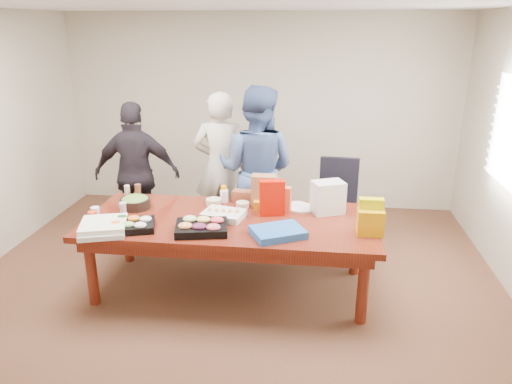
# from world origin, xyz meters

# --- Properties ---
(floor) EXTENTS (5.50, 5.00, 0.02)m
(floor) POSITION_xyz_m (0.00, 0.00, -0.01)
(floor) COLOR #47301E
(floor) RESTS_ON ground
(ceiling) EXTENTS (5.50, 5.00, 0.02)m
(ceiling) POSITION_xyz_m (0.00, 0.00, 2.71)
(ceiling) COLOR white
(ceiling) RESTS_ON wall_back
(wall_back) EXTENTS (5.50, 0.04, 2.70)m
(wall_back) POSITION_xyz_m (0.00, 2.50, 1.35)
(wall_back) COLOR beige
(wall_back) RESTS_ON floor
(wall_front) EXTENTS (5.50, 0.04, 2.70)m
(wall_front) POSITION_xyz_m (0.00, -2.50, 1.35)
(wall_front) COLOR beige
(wall_front) RESTS_ON floor
(conference_table) EXTENTS (2.80, 1.20, 0.75)m
(conference_table) POSITION_xyz_m (0.00, 0.00, 0.38)
(conference_table) COLOR #4C1C0F
(conference_table) RESTS_ON floor
(office_chair) EXTENTS (0.57, 0.57, 1.05)m
(office_chair) POSITION_xyz_m (1.07, 0.90, 0.53)
(office_chair) COLOR black
(office_chair) RESTS_ON floor
(person_center) EXTENTS (0.69, 0.47, 1.81)m
(person_center) POSITION_xyz_m (-0.33, 1.24, 0.91)
(person_center) COLOR beige
(person_center) RESTS_ON floor
(person_right) EXTENTS (1.04, 0.87, 1.91)m
(person_right) POSITION_xyz_m (0.13, 0.99, 0.96)
(person_right) COLOR #3D5582
(person_right) RESTS_ON floor
(person_left) EXTENTS (1.04, 0.52, 1.71)m
(person_left) POSITION_xyz_m (-1.29, 0.98, 0.85)
(person_left) COLOR black
(person_left) RESTS_ON floor
(veggie_tray) EXTENTS (0.49, 0.43, 0.06)m
(veggie_tray) POSITION_xyz_m (-0.86, -0.34, 0.78)
(veggie_tray) COLOR black
(veggie_tray) RESTS_ON conference_table
(fruit_tray) EXTENTS (0.53, 0.45, 0.07)m
(fruit_tray) POSITION_xyz_m (-0.21, -0.32, 0.79)
(fruit_tray) COLOR black
(fruit_tray) RESTS_ON conference_table
(sheet_cake) EXTENTS (0.44, 0.37, 0.07)m
(sheet_cake) POSITION_xyz_m (-0.07, 0.02, 0.78)
(sheet_cake) COLOR silver
(sheet_cake) RESTS_ON conference_table
(salad_bowl) EXTENTS (0.39, 0.39, 0.10)m
(salad_bowl) POSITION_xyz_m (-1.02, 0.18, 0.80)
(salad_bowl) COLOR black
(salad_bowl) RESTS_ON conference_table
(chip_bag_blue) EXTENTS (0.55, 0.50, 0.07)m
(chip_bag_blue) POSITION_xyz_m (0.49, -0.33, 0.78)
(chip_bag_blue) COLOR #255DAC
(chip_bag_blue) RESTS_ON conference_table
(chip_bag_red) EXTENTS (0.26, 0.14, 0.35)m
(chip_bag_red) POSITION_xyz_m (0.39, 0.16, 0.93)
(chip_bag_red) COLOR red
(chip_bag_red) RESTS_ON conference_table
(chip_bag_yellow) EXTENTS (0.22, 0.09, 0.32)m
(chip_bag_yellow) POSITION_xyz_m (1.30, -0.15, 0.91)
(chip_bag_yellow) COLOR #D0D200
(chip_bag_yellow) RESTS_ON conference_table
(chip_bag_orange) EXTENTS (0.18, 0.10, 0.26)m
(chip_bag_orange) POSITION_xyz_m (0.49, 0.28, 0.88)
(chip_bag_orange) COLOR #DF5C36
(chip_bag_orange) RESTS_ON conference_table
(mayo_jar) EXTENTS (0.09, 0.09, 0.13)m
(mayo_jar) POSITION_xyz_m (-0.15, 0.47, 0.82)
(mayo_jar) COLOR white
(mayo_jar) RESTS_ON conference_table
(mustard_bottle) EXTENTS (0.07, 0.07, 0.17)m
(mustard_bottle) POSITION_xyz_m (-0.16, 0.49, 0.84)
(mustard_bottle) COLOR #DF9800
(mustard_bottle) RESTS_ON conference_table
(dressing_bottle) EXTENTS (0.07, 0.07, 0.20)m
(dressing_bottle) POSITION_xyz_m (-1.04, 0.34, 0.85)
(dressing_bottle) COLOR brown
(dressing_bottle) RESTS_ON conference_table
(ranch_bottle) EXTENTS (0.08, 0.08, 0.18)m
(ranch_bottle) POSITION_xyz_m (-1.16, 0.35, 0.84)
(ranch_bottle) COLOR beige
(ranch_bottle) RESTS_ON conference_table
(banana_bunch) EXTENTS (0.26, 0.15, 0.09)m
(banana_bunch) POSITION_xyz_m (0.32, 0.33, 0.79)
(banana_bunch) COLOR orange
(banana_bunch) RESTS_ON conference_table
(bread_loaf) EXTENTS (0.30, 0.15, 0.11)m
(bread_loaf) POSITION_xyz_m (0.08, 0.52, 0.81)
(bread_loaf) COLOR brown
(bread_loaf) RESTS_ON conference_table
(kraft_bag) EXTENTS (0.25, 0.15, 0.33)m
(kraft_bag) POSITION_xyz_m (0.28, 0.40, 0.91)
(kraft_bag) COLOR #925E38
(kraft_bag) RESTS_ON conference_table
(red_cup) EXTENTS (0.09, 0.09, 0.11)m
(red_cup) POSITION_xyz_m (-1.28, -0.24, 0.80)
(red_cup) COLOR red
(red_cup) RESTS_ON conference_table
(clear_cup_a) EXTENTS (0.09, 0.09, 0.11)m
(clear_cup_a) POSITION_xyz_m (-1.30, -0.14, 0.81)
(clear_cup_a) COLOR white
(clear_cup_a) RESTS_ON conference_table
(clear_cup_b) EXTENTS (0.08, 0.08, 0.10)m
(clear_cup_b) POSITION_xyz_m (-1.09, 0.04, 0.80)
(clear_cup_b) COLOR silver
(clear_cup_b) RESTS_ON conference_table
(pizza_box_lower) EXTENTS (0.50, 0.50, 0.05)m
(pizza_box_lower) POSITION_xyz_m (-1.09, -0.45, 0.77)
(pizza_box_lower) COLOR silver
(pizza_box_lower) RESTS_ON conference_table
(pizza_box_upper) EXTENTS (0.49, 0.49, 0.05)m
(pizza_box_upper) POSITION_xyz_m (-1.09, -0.43, 0.82)
(pizza_box_upper) COLOR white
(pizza_box_upper) RESTS_ON pizza_box_lower
(plate_a) EXTENTS (0.34, 0.34, 0.02)m
(plate_a) POSITION_xyz_m (0.66, 0.37, 0.76)
(plate_a) COLOR white
(plate_a) RESTS_ON conference_table
(plate_b) EXTENTS (0.24, 0.24, 0.01)m
(plate_b) POSITION_xyz_m (0.63, 0.45, 0.76)
(plate_b) COLOR white
(plate_b) RESTS_ON conference_table
(dip_bowl_a) EXTENTS (0.15, 0.15, 0.05)m
(dip_bowl_a) POSITION_xyz_m (0.07, 0.34, 0.78)
(dip_bowl_a) COLOR beige
(dip_bowl_a) RESTS_ON conference_table
(dip_bowl_b) EXTENTS (0.19, 0.19, 0.06)m
(dip_bowl_b) POSITION_xyz_m (-0.24, 0.37, 0.78)
(dip_bowl_b) COLOR beige
(dip_bowl_b) RESTS_ON conference_table
(grocery_bag_white) EXTENTS (0.36, 0.31, 0.32)m
(grocery_bag_white) POSITION_xyz_m (0.93, 0.29, 0.91)
(grocery_bag_white) COLOR silver
(grocery_bag_white) RESTS_ON conference_table
(grocery_bag_yellow) EXTENTS (0.23, 0.16, 0.23)m
(grocery_bag_yellow) POSITION_xyz_m (1.30, -0.19, 0.87)
(grocery_bag_yellow) COLOR #E3A605
(grocery_bag_yellow) RESTS_ON conference_table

